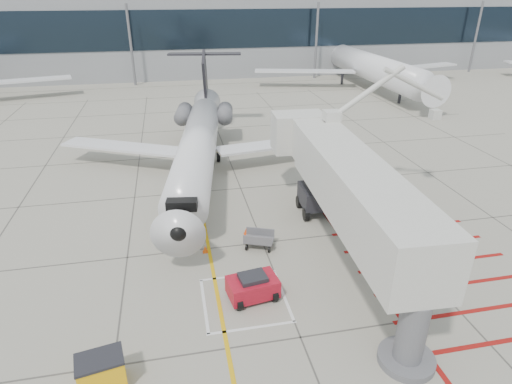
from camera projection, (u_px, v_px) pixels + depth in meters
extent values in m
plane|color=#9B9886|center=(279.00, 283.00, 22.57)|extent=(260.00, 260.00, 0.00)
cone|color=#F5540C|center=(205.00, 249.00, 25.09)|extent=(0.32, 0.32, 0.44)
cone|color=#DC3D0B|center=(246.00, 231.00, 26.92)|extent=(0.33, 0.33, 0.46)
cube|color=gray|center=(241.00, 28.00, 83.22)|extent=(180.00, 28.00, 14.00)
cube|color=black|center=(255.00, 29.00, 70.37)|extent=(180.00, 0.10, 6.00)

